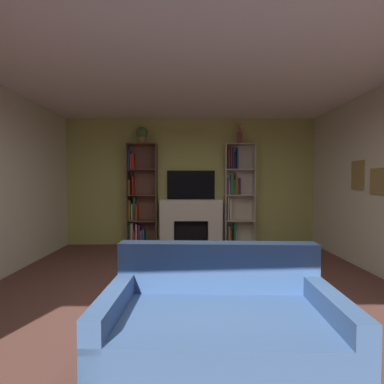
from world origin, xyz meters
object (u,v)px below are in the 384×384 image
(fireplace, at_px, (191,221))
(vase_with_flowers, at_px, (240,136))
(couch, at_px, (220,331))
(coffee_table, at_px, (212,283))
(bookshelf_right, at_px, (236,194))
(potted_plant, at_px, (142,134))
(tv, at_px, (191,185))
(bookshelf_left, at_px, (139,202))

(fireplace, xyz_separation_m, vase_with_flowers, (1.06, -0.02, 1.86))
(couch, bearing_deg, coffee_table, 90.14)
(fireplace, distance_m, bookshelf_right, 1.15)
(potted_plant, distance_m, couch, 4.73)
(couch, bearing_deg, tv, 92.54)
(tv, bearing_deg, fireplace, -90.00)
(vase_with_flowers, bearing_deg, potted_plant, -179.99)
(bookshelf_left, height_order, couch, bookshelf_left)
(potted_plant, bearing_deg, tv, 6.44)
(potted_plant, bearing_deg, coffee_table, -69.16)
(bookshelf_left, height_order, coffee_table, bookshelf_left)
(fireplace, bearing_deg, coffee_table, -86.83)
(bookshelf_left, bearing_deg, bookshelf_right, 0.10)
(coffee_table, bearing_deg, fireplace, 93.17)
(bookshelf_left, bearing_deg, coffee_table, -68.28)
(tv, xyz_separation_m, bookshelf_right, (0.98, -0.07, -0.20))
(fireplace, distance_m, potted_plant, 2.17)
(tv, height_order, coffee_table, tv)
(bookshelf_right, distance_m, vase_with_flowers, 1.27)
(potted_plant, height_order, couch, potted_plant)
(bookshelf_left, height_order, vase_with_flowers, vase_with_flowers)
(fireplace, xyz_separation_m, potted_plant, (-1.06, -0.02, 1.89))
(fireplace, height_order, bookshelf_right, bookshelf_right)
(tv, bearing_deg, potted_plant, -173.56)
(tv, bearing_deg, bookshelf_right, -4.23)
(bookshelf_left, relative_size, vase_with_flowers, 4.99)
(vase_with_flowers, relative_size, couch, 0.26)
(tv, relative_size, vase_with_flowers, 2.35)
(couch, distance_m, coffee_table, 0.76)
(tv, relative_size, potted_plant, 2.95)
(potted_plant, distance_m, coffee_table, 4.06)
(vase_with_flowers, bearing_deg, tv, 173.57)
(potted_plant, relative_size, coffee_table, 0.48)
(coffee_table, bearing_deg, potted_plant, 110.84)
(fireplace, height_order, tv, tv)
(bookshelf_right, relative_size, potted_plant, 6.26)
(bookshelf_left, xyz_separation_m, vase_with_flowers, (2.20, -0.04, 1.44))
(potted_plant, xyz_separation_m, coffee_table, (1.25, -3.27, -2.06))
(bookshelf_right, bearing_deg, vase_with_flowers, -30.67)
(tv, relative_size, bookshelf_right, 0.47)
(bookshelf_right, distance_m, coffee_table, 3.50)
(fireplace, xyz_separation_m, couch, (0.18, -4.05, -0.25))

